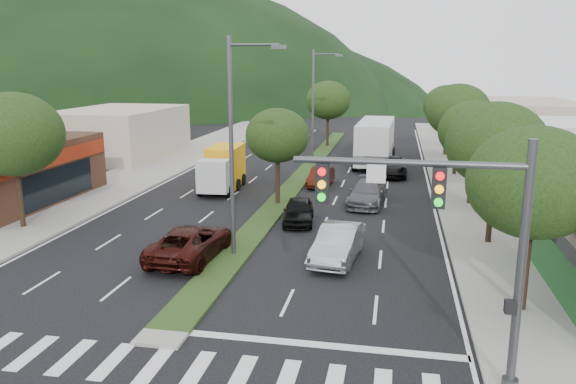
% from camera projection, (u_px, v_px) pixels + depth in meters
% --- Properties ---
extents(ground, '(160.00, 160.00, 0.00)m').
position_uv_depth(ground, '(166.00, 334.00, 18.74)').
color(ground, black).
rests_on(ground, ground).
extents(sidewalk_right, '(5.00, 90.00, 0.15)m').
position_uv_depth(sidewalk_right, '(468.00, 188.00, 40.34)').
color(sidewalk_right, gray).
rests_on(sidewalk_right, ground).
extents(sidewalk_left, '(6.00, 90.00, 0.15)m').
position_uv_depth(sidewalk_left, '(138.00, 175.00, 45.05)').
color(sidewalk_left, gray).
rests_on(sidewalk_left, ground).
extents(median, '(1.60, 56.00, 0.12)m').
position_uv_depth(median, '(303.00, 174.00, 45.53)').
color(median, '#1D3513').
rests_on(median, ground).
extents(crosswalk, '(19.00, 2.20, 0.01)m').
position_uv_depth(crosswalk, '(140.00, 364.00, 16.83)').
color(crosswalk, silver).
rests_on(crosswalk, ground).
extents(traffic_signal, '(6.12, 0.40, 7.00)m').
position_uv_depth(traffic_signal, '(461.00, 228.00, 14.56)').
color(traffic_signal, '#47494C').
rests_on(traffic_signal, ground).
extents(bldg_left_far, '(9.00, 14.00, 4.60)m').
position_uv_depth(bldg_left_far, '(120.00, 133.00, 54.28)').
color(bldg_left_far, '#B7A991').
rests_on(bldg_left_far, ground).
extents(bldg_right_far, '(10.00, 16.00, 5.20)m').
position_uv_depth(bldg_right_far, '(519.00, 127.00, 56.67)').
color(bldg_right_far, '#B7A991').
rests_on(bldg_right_far, ground).
extents(hill_far, '(176.00, 132.00, 82.00)m').
position_uv_depth(hill_far, '(39.00, 100.00, 138.81)').
color(hill_far, black).
rests_on(hill_far, ground).
extents(tree_r_a, '(4.60, 4.60, 6.63)m').
position_uv_depth(tree_r_a, '(534.00, 182.00, 19.27)').
color(tree_r_a, black).
rests_on(tree_r_a, sidewalk_right).
extents(tree_r_b, '(4.80, 4.80, 6.94)m').
position_uv_depth(tree_r_b, '(496.00, 144.00, 26.88)').
color(tree_r_b, black).
rests_on(tree_r_b, sidewalk_right).
extents(tree_r_c, '(4.40, 4.40, 6.48)m').
position_uv_depth(tree_r_c, '(474.00, 131.00, 34.60)').
color(tree_r_c, black).
rests_on(tree_r_c, sidewalk_right).
extents(tree_r_d, '(5.00, 5.00, 7.17)m').
position_uv_depth(tree_r_d, '(458.00, 111.00, 44.08)').
color(tree_r_d, black).
rests_on(tree_r_d, sidewalk_right).
extents(tree_r_e, '(4.60, 4.60, 6.71)m').
position_uv_depth(tree_r_e, '(447.00, 106.00, 53.71)').
color(tree_r_e, black).
rests_on(tree_r_e, sidewalk_right).
extents(tree_med_near, '(4.00, 4.00, 6.02)m').
position_uv_depth(tree_med_near, '(277.00, 136.00, 34.98)').
color(tree_med_near, black).
rests_on(tree_med_near, median).
extents(tree_med_far, '(4.80, 4.80, 6.94)m').
position_uv_depth(tree_med_far, '(328.00, 100.00, 59.73)').
color(tree_med_far, black).
rests_on(tree_med_far, median).
extents(tree_l_a, '(5.20, 5.20, 7.25)m').
position_uv_depth(tree_l_a, '(13.00, 134.00, 29.47)').
color(tree_l_a, black).
rests_on(tree_l_a, sidewalk_left).
extents(streetlight_near, '(2.60, 0.25, 10.00)m').
position_uv_depth(streetlight_near, '(235.00, 137.00, 25.11)').
color(streetlight_near, '#47494C').
rests_on(streetlight_near, ground).
extents(streetlight_mid, '(2.60, 0.25, 10.00)m').
position_uv_depth(streetlight_mid, '(315.00, 101.00, 49.04)').
color(streetlight_mid, '#47494C').
rests_on(streetlight_mid, ground).
extents(sedan_silver, '(2.25, 5.02, 1.60)m').
position_uv_depth(sedan_silver, '(338.00, 243.00, 25.62)').
color(sedan_silver, '#A7A9AF').
rests_on(sedan_silver, ground).
extents(suv_maroon, '(2.80, 5.71, 1.56)m').
position_uv_depth(suv_maroon, '(191.00, 242.00, 25.82)').
color(suv_maroon, black).
rests_on(suv_maroon, ground).
extents(car_queue_a, '(2.14, 4.27, 1.39)m').
position_uv_depth(car_queue_a, '(299.00, 211.00, 31.63)').
color(car_queue_a, black).
rests_on(car_queue_a, ground).
extents(car_queue_b, '(2.58, 5.39, 1.52)m').
position_uv_depth(car_queue_b, '(367.00, 193.00, 35.73)').
color(car_queue_b, '#4F4E53').
rests_on(car_queue_b, ground).
extents(car_queue_c, '(1.65, 4.18, 1.35)m').
position_uv_depth(car_queue_c, '(321.00, 177.00, 41.22)').
color(car_queue_c, '#42160B').
rests_on(car_queue_c, ground).
extents(car_queue_d, '(2.58, 5.48, 1.52)m').
position_uv_depth(car_queue_d, '(391.00, 166.00, 45.06)').
color(car_queue_d, black).
rests_on(car_queue_d, ground).
extents(box_truck, '(2.72, 6.28, 3.03)m').
position_uv_depth(box_truck, '(223.00, 170.00, 40.00)').
color(box_truck, silver).
rests_on(box_truck, ground).
extents(motorhome, '(3.49, 10.21, 3.88)m').
position_uv_depth(motorhome, '(375.00, 141.00, 49.80)').
color(motorhome, silver).
rests_on(motorhome, ground).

